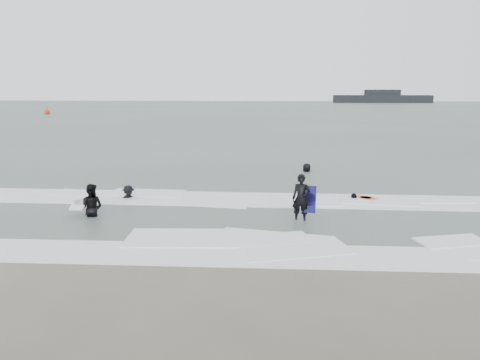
# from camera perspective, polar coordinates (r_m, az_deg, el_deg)

# --- Properties ---
(ground) EXTENTS (320.00, 320.00, 0.00)m
(ground) POSITION_cam_1_polar(r_m,az_deg,el_deg) (14.04, -1.60, -8.36)
(ground) COLOR brown
(ground) RESTS_ON ground
(sea) EXTENTS (320.00, 320.00, 0.00)m
(sea) POSITION_cam_1_polar(r_m,az_deg,el_deg) (93.29, 3.61, 8.27)
(sea) COLOR #47544C
(sea) RESTS_ON ground
(surfer_centre) EXTENTS (0.72, 0.56, 1.75)m
(surfer_centre) POSITION_cam_1_polar(r_m,az_deg,el_deg) (16.86, 7.38, -5.09)
(surfer_centre) COLOR black
(surfer_centre) RESTS_ON ground
(surfer_wading) EXTENTS (0.93, 0.75, 1.81)m
(surfer_wading) POSITION_cam_1_polar(r_m,az_deg,el_deg) (18.21, -17.57, -4.31)
(surfer_wading) COLOR black
(surfer_wading) RESTS_ON ground
(surfer_breaker) EXTENTS (1.07, 1.05, 1.48)m
(surfer_breaker) POSITION_cam_1_polar(r_m,az_deg,el_deg) (20.54, -13.42, -2.36)
(surfer_breaker) COLOR black
(surfer_breaker) RESTS_ON ground
(surfer_right_near) EXTENTS (0.89, 0.85, 1.48)m
(surfer_right_near) POSITION_cam_1_polar(r_m,az_deg,el_deg) (20.39, 13.73, -2.48)
(surfer_right_near) COLOR black
(surfer_right_near) RESTS_ON ground
(surfer_right_far) EXTENTS (0.97, 0.89, 1.67)m
(surfer_right_far) POSITION_cam_1_polar(r_m,az_deg,el_deg) (26.71, 8.14, 0.92)
(surfer_right_far) COLOR black
(surfer_right_far) RESTS_ON ground
(surf_foam) EXTENTS (30.03, 9.06, 0.09)m
(surf_foam) POSITION_cam_1_polar(r_m,az_deg,el_deg) (17.55, -0.33, -4.21)
(surf_foam) COLOR white
(surf_foam) RESTS_ON ground
(bodyboards) EXTENTS (11.77, 4.39, 1.25)m
(bodyboards) POSITION_cam_1_polar(r_m,az_deg,el_deg) (17.85, 1.94, -2.44)
(bodyboards) COLOR #0E0E42
(bodyboards) RESTS_ON ground
(buoy) EXTENTS (1.00, 1.00, 1.65)m
(buoy) POSITION_cam_1_polar(r_m,az_deg,el_deg) (92.68, -22.45, 7.66)
(buoy) COLOR red
(buoy) RESTS_ON ground
(vessel_horizon) EXTENTS (30.85, 5.51, 4.19)m
(vessel_horizon) POSITION_cam_1_polar(r_m,az_deg,el_deg) (160.65, 16.93, 9.54)
(vessel_horizon) COLOR black
(vessel_horizon) RESTS_ON ground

